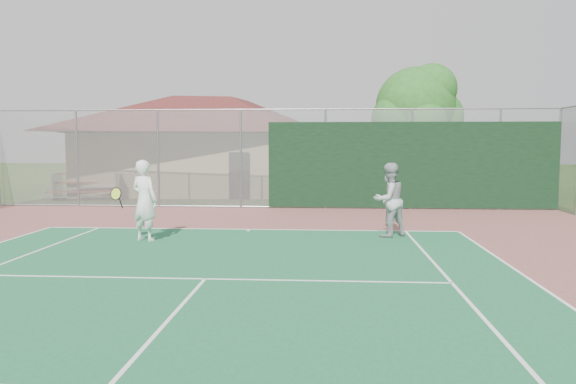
% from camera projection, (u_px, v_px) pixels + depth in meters
% --- Properties ---
extents(back_fence, '(20.08, 0.11, 3.53)m').
position_uv_depth(back_fence, '(328.00, 162.00, 19.73)').
color(back_fence, gray).
rests_on(back_fence, ground).
extents(clubhouse, '(12.55, 8.67, 5.27)m').
position_uv_depth(clubhouse, '(212.00, 136.00, 26.70)').
color(clubhouse, tan).
rests_on(clubhouse, ground).
extents(bleachers, '(3.18, 2.24, 1.07)m').
position_uv_depth(bleachers, '(88.00, 185.00, 23.32)').
color(bleachers, '#973723').
rests_on(bleachers, ground).
extents(tree, '(4.13, 3.91, 5.76)m').
position_uv_depth(tree, '(418.00, 110.00, 24.67)').
color(tree, '#3B2315').
rests_on(tree, ground).
extents(player_white_front, '(1.15, 0.77, 1.91)m').
position_uv_depth(player_white_front, '(144.00, 201.00, 13.14)').
color(player_white_front, white).
rests_on(player_white_front, ground).
extents(player_grey_back, '(1.11, 1.06, 1.81)m').
position_uv_depth(player_grey_back, '(389.00, 201.00, 13.76)').
color(player_grey_back, '#A8AAAD').
rests_on(player_grey_back, ground).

